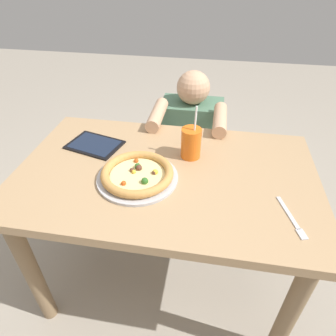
{
  "coord_description": "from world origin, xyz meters",
  "views": [
    {
      "loc": [
        0.17,
        -0.96,
        1.51
      ],
      "look_at": [
        0.01,
        -0.01,
        0.78
      ],
      "focal_mm": 31.64,
      "sensor_mm": 36.0,
      "label": 1
    }
  ],
  "objects_px": {
    "pizza_near": "(137,174)",
    "drink_cup_colored": "(191,143)",
    "diner_seated": "(190,149)",
    "tablet": "(95,145)",
    "fork": "(292,219)"
  },
  "relations": [
    {
      "from": "tablet",
      "to": "diner_seated",
      "type": "xyz_separation_m",
      "value": [
        0.41,
        0.51,
        -0.32
      ]
    },
    {
      "from": "pizza_near",
      "to": "fork",
      "type": "relative_size",
      "value": 1.65
    },
    {
      "from": "drink_cup_colored",
      "to": "tablet",
      "type": "height_order",
      "value": "drink_cup_colored"
    },
    {
      "from": "pizza_near",
      "to": "drink_cup_colored",
      "type": "bearing_deg",
      "value": 45.39
    },
    {
      "from": "pizza_near",
      "to": "diner_seated",
      "type": "bearing_deg",
      "value": 78.45
    },
    {
      "from": "fork",
      "to": "tablet",
      "type": "bearing_deg",
      "value": 158.44
    },
    {
      "from": "diner_seated",
      "to": "drink_cup_colored",
      "type": "bearing_deg",
      "value": -85.04
    },
    {
      "from": "fork",
      "to": "diner_seated",
      "type": "distance_m",
      "value": 1.0
    },
    {
      "from": "fork",
      "to": "tablet",
      "type": "relative_size",
      "value": 0.72
    },
    {
      "from": "drink_cup_colored",
      "to": "diner_seated",
      "type": "bearing_deg",
      "value": 94.96
    },
    {
      "from": "fork",
      "to": "tablet",
      "type": "height_order",
      "value": "tablet"
    },
    {
      "from": "drink_cup_colored",
      "to": "tablet",
      "type": "relative_size",
      "value": 0.88
    },
    {
      "from": "drink_cup_colored",
      "to": "tablet",
      "type": "distance_m",
      "value": 0.46
    },
    {
      "from": "pizza_near",
      "to": "tablet",
      "type": "distance_m",
      "value": 0.33
    },
    {
      "from": "pizza_near",
      "to": "diner_seated",
      "type": "xyz_separation_m",
      "value": [
        0.15,
        0.72,
        -0.34
      ]
    }
  ]
}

